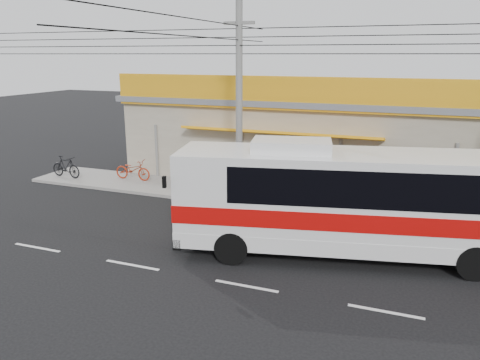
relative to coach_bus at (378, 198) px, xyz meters
The scene contains 8 objects.
ground 4.08m from the coach_bus, 163.22° to the right, with size 120.00×120.00×0.00m, color black.
sidewalk 6.35m from the coach_bus, 123.71° to the left, with size 30.00×3.20×0.15m, color gray.
lane_markings 5.29m from the coach_bus, 133.56° to the right, with size 50.00×0.12×0.01m, color silver, non-canonical shape.
storefront_building 11.05m from the coach_bus, 107.58° to the left, with size 22.60×9.20×5.70m.
coach_bus is the anchor object (origin of this frame).
motorbike_red 14.23m from the coach_bus, 157.97° to the left, with size 0.73×2.09×1.10m, color maroon.
motorbike_dark 17.45m from the coach_bus, 165.33° to the left, with size 0.56×1.97×1.18m, color black.
utility_pole 8.63m from the coach_bus, 152.59° to the left, with size 34.00×14.00×8.81m.
Camera 1 is at (4.37, -14.38, 6.71)m, focal length 35.00 mm.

